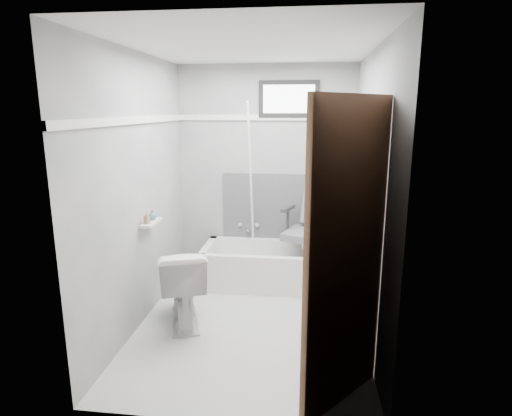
# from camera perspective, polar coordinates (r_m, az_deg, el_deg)

# --- Properties ---
(floor) EXTENTS (2.60, 2.60, 0.00)m
(floor) POSITION_cam_1_polar(r_m,az_deg,el_deg) (4.06, -0.61, -15.01)
(floor) COLOR silver
(floor) RESTS_ON ground
(ceiling) EXTENTS (2.60, 2.60, 0.00)m
(ceiling) POSITION_cam_1_polar(r_m,az_deg,el_deg) (3.62, -0.71, 20.80)
(ceiling) COLOR silver
(ceiling) RESTS_ON floor
(wall_back) EXTENTS (2.00, 0.02, 2.40)m
(wall_back) POSITION_cam_1_polar(r_m,az_deg,el_deg) (4.93, 1.33, 4.74)
(wall_back) COLOR gray
(wall_back) RESTS_ON floor
(wall_front) EXTENTS (2.00, 0.02, 2.40)m
(wall_front) POSITION_cam_1_polar(r_m,az_deg,el_deg) (2.41, -4.73, -4.15)
(wall_front) COLOR gray
(wall_front) RESTS_ON floor
(wall_left) EXTENTS (0.02, 2.60, 2.40)m
(wall_left) POSITION_cam_1_polar(r_m,az_deg,el_deg) (3.91, -15.34, 2.10)
(wall_left) COLOR gray
(wall_left) RESTS_ON floor
(wall_right) EXTENTS (0.02, 2.60, 2.40)m
(wall_right) POSITION_cam_1_polar(r_m,az_deg,el_deg) (3.66, 15.04, 1.40)
(wall_right) COLOR gray
(wall_right) RESTS_ON floor
(bathtub) EXTENTS (1.50, 0.70, 0.42)m
(bathtub) POSITION_cam_1_polar(r_m,az_deg,el_deg) (4.81, 1.92, -7.67)
(bathtub) COLOR white
(bathtub) RESTS_ON floor
(office_chair) EXTENTS (0.78, 0.78, 1.06)m
(office_chair) POSITION_cam_1_polar(r_m,az_deg,el_deg) (4.70, 7.28, -2.62)
(office_chair) COLOR slate
(office_chair) RESTS_ON bathtub
(toilet) EXTENTS (0.63, 0.82, 0.72)m
(toilet) POSITION_cam_1_polar(r_m,az_deg,el_deg) (3.98, -9.77, -10.14)
(toilet) COLOR white
(toilet) RESTS_ON floor
(door) EXTENTS (0.78, 0.78, 2.00)m
(door) POSITION_cam_1_polar(r_m,az_deg,el_deg) (2.50, 18.31, -9.00)
(door) COLOR brown
(door) RESTS_ON floor
(window) EXTENTS (0.66, 0.04, 0.40)m
(window) POSITION_cam_1_polar(r_m,az_deg,el_deg) (4.85, 4.40, 14.29)
(window) COLOR black
(window) RESTS_ON wall_back
(backerboard) EXTENTS (1.50, 0.02, 0.78)m
(backerboard) POSITION_cam_1_polar(r_m,az_deg,el_deg) (4.98, 4.16, 0.10)
(backerboard) COLOR #4C4C4F
(backerboard) RESTS_ON wall_back
(trim_back) EXTENTS (2.00, 0.02, 0.06)m
(trim_back) POSITION_cam_1_polar(r_m,az_deg,el_deg) (4.87, 1.36, 11.96)
(trim_back) COLOR white
(trim_back) RESTS_ON wall_back
(trim_left) EXTENTS (0.02, 2.60, 0.06)m
(trim_left) POSITION_cam_1_polar(r_m,az_deg,el_deg) (3.85, -15.72, 11.21)
(trim_left) COLOR white
(trim_left) RESTS_ON wall_left
(pole) EXTENTS (0.02, 0.54, 1.89)m
(pole) POSITION_cam_1_polar(r_m,az_deg,el_deg) (4.74, -0.64, 2.56)
(pole) COLOR white
(pole) RESTS_ON bathtub
(shelf) EXTENTS (0.10, 0.32, 0.02)m
(shelf) POSITION_cam_1_polar(r_m,az_deg,el_deg) (4.02, -13.76, -1.90)
(shelf) COLOR silver
(shelf) RESTS_ON wall_left
(soap_bottle_a) EXTENTS (0.06, 0.06, 0.10)m
(soap_bottle_a) POSITION_cam_1_polar(r_m,az_deg,el_deg) (3.94, -14.35, -1.27)
(soap_bottle_a) COLOR #9A744D
(soap_bottle_a) RESTS_ON shelf
(soap_bottle_b) EXTENTS (0.10, 0.10, 0.10)m
(soap_bottle_b) POSITION_cam_1_polar(r_m,az_deg,el_deg) (4.07, -13.64, -0.87)
(soap_bottle_b) COLOR #476E82
(soap_bottle_b) RESTS_ON shelf
(faucet) EXTENTS (0.26, 0.10, 0.16)m
(faucet) POSITION_cam_1_polar(r_m,az_deg,el_deg) (5.06, -1.00, -2.57)
(faucet) COLOR silver
(faucet) RESTS_ON wall_back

